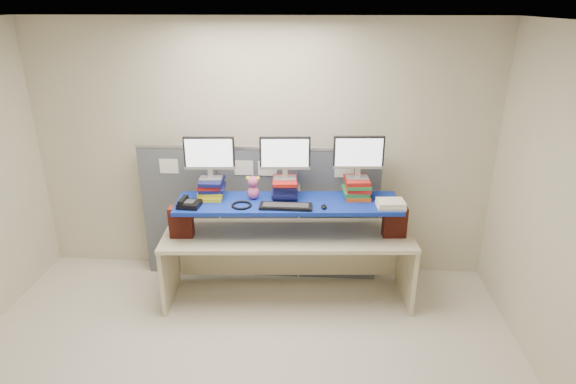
# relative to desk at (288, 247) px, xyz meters

# --- Properties ---
(room) EXTENTS (5.00, 4.00, 2.80)m
(room) POSITION_rel_desk_xyz_m (-0.34, -1.33, 0.79)
(room) COLOR beige
(room) RESTS_ON ground
(cubicle_partition) EXTENTS (2.60, 0.06, 1.53)m
(cubicle_partition) POSITION_rel_desk_xyz_m (-0.34, 0.45, 0.16)
(cubicle_partition) COLOR #4A4F58
(cubicle_partition) RESTS_ON ground
(desk) EXTENTS (2.54, 0.90, 0.76)m
(desk) POSITION_rel_desk_xyz_m (0.00, 0.00, 0.00)
(desk) COLOR beige
(desk) RESTS_ON ground
(brick_pier_left) EXTENTS (0.24, 0.14, 0.31)m
(brick_pier_left) POSITION_rel_desk_xyz_m (-1.04, -0.12, 0.31)
(brick_pier_left) COLOR maroon
(brick_pier_left) RESTS_ON desk
(brick_pier_right) EXTENTS (0.24, 0.14, 0.31)m
(brick_pier_right) POSITION_rel_desk_xyz_m (1.05, 0.02, 0.31)
(brick_pier_right) COLOR maroon
(brick_pier_right) RESTS_ON desk
(blue_board) EXTENTS (2.21, 0.69, 0.04)m
(blue_board) POSITION_rel_desk_xyz_m (0.00, 0.00, 0.48)
(blue_board) COLOR navy
(blue_board) RESTS_ON brick_pier_left
(book_stack_left) EXTENTS (0.27, 0.31, 0.19)m
(book_stack_left) POSITION_rel_desk_xyz_m (-0.76, 0.06, 0.60)
(book_stack_left) COLOR gold
(book_stack_left) RESTS_ON blue_board
(book_stack_center) EXTENTS (0.27, 0.32, 0.19)m
(book_stack_center) POSITION_rel_desk_xyz_m (-0.04, 0.11, 0.60)
(book_stack_center) COLOR #101347
(book_stack_center) RESTS_ON blue_board
(book_stack_right) EXTENTS (0.28, 0.32, 0.20)m
(book_stack_right) POSITION_rel_desk_xyz_m (0.67, 0.17, 0.60)
(book_stack_right) COLOR #CA4B13
(book_stack_right) RESTS_ON blue_board
(monitor_left) EXTENTS (0.49, 0.15, 0.43)m
(monitor_left) POSITION_rel_desk_xyz_m (-0.77, 0.07, 0.94)
(monitor_left) COLOR #A9A9AE
(monitor_left) RESTS_ON book_stack_left
(monitor_center) EXTENTS (0.49, 0.15, 0.43)m
(monitor_center) POSITION_rel_desk_xyz_m (-0.04, 0.12, 0.94)
(monitor_center) COLOR #A9A9AE
(monitor_center) RESTS_ON book_stack_center
(monitor_right) EXTENTS (0.49, 0.15, 0.43)m
(monitor_right) POSITION_rel_desk_xyz_m (0.67, 0.17, 0.94)
(monitor_right) COLOR #A9A9AE
(monitor_right) RESTS_ON book_stack_right
(keyboard) EXTENTS (0.50, 0.17, 0.03)m
(keyboard) POSITION_rel_desk_xyz_m (-0.01, -0.15, 0.52)
(keyboard) COLOR black
(keyboard) RESTS_ON blue_board
(mouse) EXTENTS (0.06, 0.10, 0.03)m
(mouse) POSITION_rel_desk_xyz_m (0.35, -0.14, 0.52)
(mouse) COLOR black
(mouse) RESTS_ON blue_board
(desk_phone) EXTENTS (0.22, 0.20, 0.09)m
(desk_phone) POSITION_rel_desk_xyz_m (-0.93, -0.19, 0.53)
(desk_phone) COLOR black
(desk_phone) RESTS_ON blue_board
(headset) EXTENTS (0.26, 0.26, 0.02)m
(headset) POSITION_rel_desk_xyz_m (-0.43, -0.14, 0.51)
(headset) COLOR black
(headset) RESTS_ON blue_board
(plush_toy) EXTENTS (0.14, 0.10, 0.24)m
(plush_toy) POSITION_rel_desk_xyz_m (-0.34, 0.04, 0.62)
(plush_toy) COLOR #D8528E
(plush_toy) RESTS_ON blue_board
(binder_stack) EXTENTS (0.28, 0.23, 0.06)m
(binder_stack) POSITION_rel_desk_xyz_m (0.98, -0.07, 0.53)
(binder_stack) COLOR beige
(binder_stack) RESTS_ON blue_board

